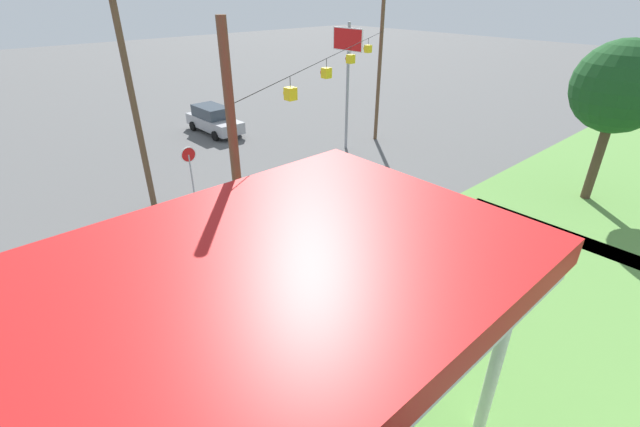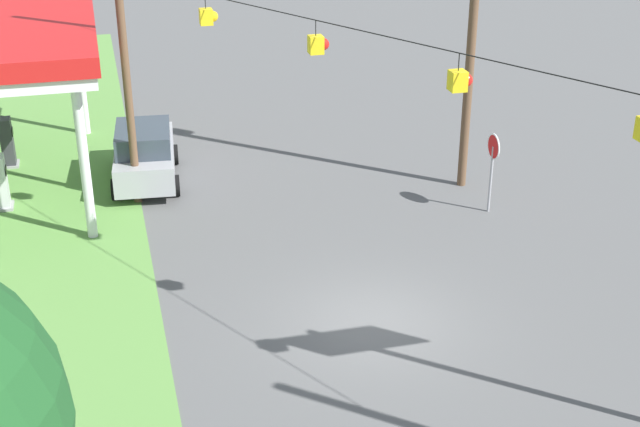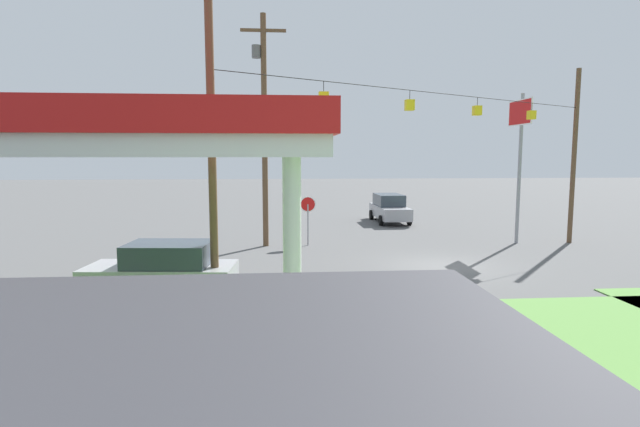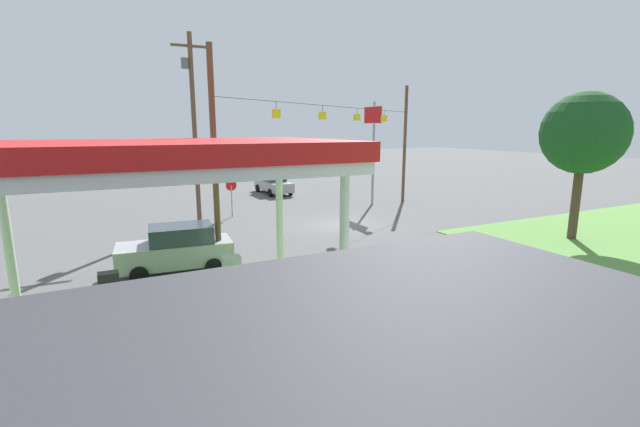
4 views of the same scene
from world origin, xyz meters
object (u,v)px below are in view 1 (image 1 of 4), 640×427
(fuel_pump_near, at_px, (325,400))
(tree_west_verge, at_px, (620,88))
(utility_pole_main, at_px, (126,72))
(stop_sign_roadside, at_px, (189,160))
(stop_sign_overhead, at_px, (348,60))
(car_at_pumps_front, at_px, (195,320))
(gas_station_canopy, at_px, (248,296))
(car_on_crossroad, at_px, (214,119))

(fuel_pump_near, height_order, tree_west_verge, tree_west_verge)
(fuel_pump_near, height_order, utility_pole_main, utility_pole_main)
(stop_sign_roadside, xyz_separation_m, utility_pole_main, (2.17, -0.01, 4.48))
(tree_west_verge, bearing_deg, stop_sign_overhead, -74.95)
(car_at_pumps_front, xyz_separation_m, tree_west_verge, (-19.41, 3.87, 4.49))
(gas_station_canopy, distance_m, tree_west_verge, 20.13)
(gas_station_canopy, distance_m, stop_sign_roadside, 15.68)
(car_at_pumps_front, height_order, tree_west_verge, tree_west_verge)
(stop_sign_overhead, bearing_deg, tree_west_verge, 105.05)
(gas_station_canopy, xyz_separation_m, fuel_pump_near, (-1.78, -0.00, -4.07))
(stop_sign_roadside, height_order, utility_pole_main, utility_pole_main)
(stop_sign_overhead, bearing_deg, stop_sign_roadside, -1.12)
(gas_station_canopy, bearing_deg, car_at_pumps_front, -99.18)
(car_on_crossroad, distance_m, utility_pole_main, 13.02)
(car_at_pumps_front, distance_m, stop_sign_roadside, 11.09)
(gas_station_canopy, relative_size, stop_sign_overhead, 1.35)
(car_on_crossroad, bearing_deg, fuel_pump_near, -24.28)
(utility_pole_main, distance_m, tree_west_verge, 21.61)
(car_at_pumps_front, relative_size, car_on_crossroad, 0.88)
(car_on_crossroad, bearing_deg, tree_west_verge, 19.84)
(utility_pole_main, bearing_deg, tree_west_verge, 140.38)
(gas_station_canopy, bearing_deg, stop_sign_overhead, -139.47)
(utility_pole_main, bearing_deg, stop_sign_roadside, 179.80)
(stop_sign_overhead, distance_m, utility_pole_main, 13.01)
(stop_sign_overhead, relative_size, utility_pole_main, 0.68)
(fuel_pump_near, xyz_separation_m, stop_sign_roadside, (-3.87, -14.30, 0.99))
(gas_station_canopy, relative_size, car_on_crossroad, 1.99)
(stop_sign_roadside, distance_m, utility_pole_main, 4.98)
(gas_station_canopy, bearing_deg, stop_sign_roadside, -111.57)
(stop_sign_roadside, bearing_deg, fuel_pump_near, -105.15)
(car_on_crossroad, relative_size, stop_sign_overhead, 0.68)
(gas_station_canopy, height_order, utility_pole_main, utility_pole_main)
(fuel_pump_near, distance_m, car_on_crossroad, 24.93)
(fuel_pump_near, bearing_deg, stop_sign_roadside, -105.15)
(car_on_crossroad, xyz_separation_m, stop_sign_overhead, (-4.74, 8.77, 4.60))
(fuel_pump_near, bearing_deg, stop_sign_overhead, -136.21)
(car_at_pumps_front, xyz_separation_m, stop_sign_roadside, (-4.94, -9.89, 0.83))
(stop_sign_overhead, height_order, utility_pole_main, utility_pole_main)
(gas_station_canopy, height_order, fuel_pump_near, gas_station_canopy)
(fuel_pump_near, relative_size, car_at_pumps_front, 0.38)
(stop_sign_roadside, relative_size, tree_west_verge, 0.33)
(fuel_pump_near, xyz_separation_m, car_on_crossroad, (-9.95, -22.85, 0.15))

